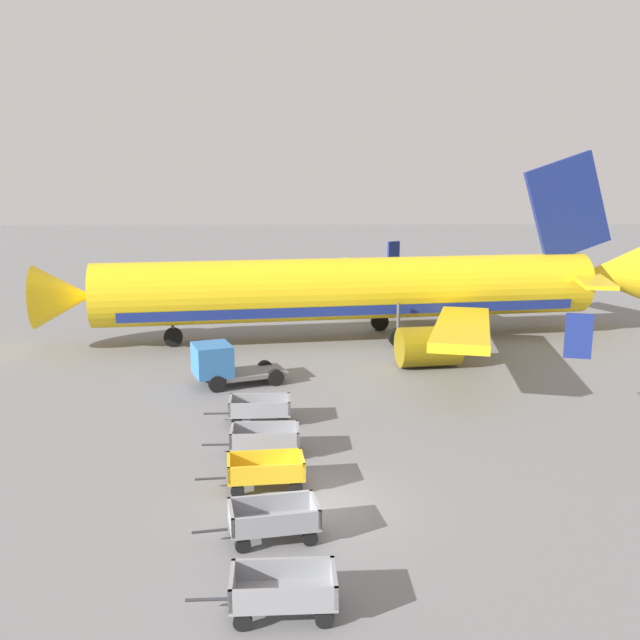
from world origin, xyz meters
TOP-DOWN VIEW (x-y plane):
  - ground_plane at (0.00, 0.00)m, footprint 220.00×220.00m
  - airplane at (3.27, 22.20)m, footprint 37.62×30.32m
  - baggage_cart_nearest at (-0.81, -5.53)m, footprint 3.58×1.50m
  - baggage_cart_second_in_row at (-1.20, -2.01)m, footprint 3.63×1.84m
  - baggage_cart_third_in_row at (-1.62, 1.31)m, footprint 3.61×1.67m
  - baggage_cart_fourth_in_row at (-1.80, 4.09)m, footprint 3.58×1.49m
  - baggage_cart_far_end at (-2.21, 7.49)m, footprint 3.58×1.50m
  - service_truck_beside_carts at (-4.33, 12.65)m, footprint 4.76×3.30m

SIDE VIEW (x-z plane):
  - ground_plane at x=0.00m, z-range 0.00..0.00m
  - baggage_cart_nearest at x=-0.81m, z-range 0.07..1.14m
  - baggage_cart_second_in_row at x=-1.20m, z-range 0.07..1.14m
  - baggage_cart_third_in_row at x=-1.62m, z-range 0.07..1.14m
  - baggage_cart_fourth_in_row at x=-1.80m, z-range 0.07..1.14m
  - baggage_cart_far_end at x=-2.21m, z-range 0.07..1.14m
  - service_truck_beside_carts at x=-4.33m, z-range 0.05..2.15m
  - airplane at x=3.27m, z-range -2.62..8.72m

